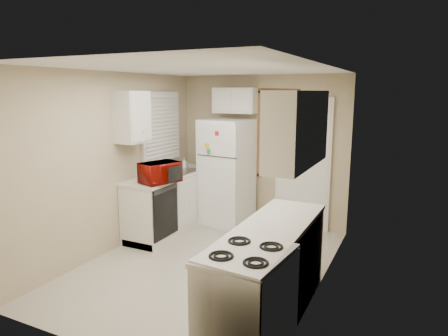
% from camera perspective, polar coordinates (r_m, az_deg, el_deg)
% --- Properties ---
extents(floor, '(3.80, 3.80, 0.00)m').
position_cam_1_polar(floor, '(5.18, -2.49, -13.56)').
color(floor, beige).
rests_on(floor, ground).
extents(ceiling, '(3.80, 3.80, 0.00)m').
position_cam_1_polar(ceiling, '(4.72, -2.73, 14.00)').
color(ceiling, white).
rests_on(ceiling, floor).
extents(wall_left, '(3.80, 3.80, 0.00)m').
position_cam_1_polar(wall_left, '(5.60, -15.30, 0.81)').
color(wall_left, tan).
rests_on(wall_left, floor).
extents(wall_right, '(3.80, 3.80, 0.00)m').
position_cam_1_polar(wall_right, '(4.33, 13.91, -2.00)').
color(wall_right, tan).
rests_on(wall_right, floor).
extents(wall_back, '(2.80, 2.80, 0.00)m').
position_cam_1_polar(wall_back, '(6.52, 5.39, 2.52)').
color(wall_back, tan).
rests_on(wall_back, floor).
extents(wall_front, '(2.80, 2.80, 0.00)m').
position_cam_1_polar(wall_front, '(3.32, -18.54, -6.21)').
color(wall_front, tan).
rests_on(wall_front, floor).
extents(left_counter, '(0.60, 1.80, 0.90)m').
position_cam_1_polar(left_counter, '(6.29, -7.47, -4.83)').
color(left_counter, silver).
rests_on(left_counter, floor).
extents(dishwasher, '(0.03, 0.58, 0.72)m').
position_cam_1_polar(dishwasher, '(5.64, -8.37, -6.26)').
color(dishwasher, black).
rests_on(dishwasher, floor).
extents(sink, '(0.54, 0.74, 0.16)m').
position_cam_1_polar(sink, '(6.31, -6.82, -0.91)').
color(sink, gray).
rests_on(sink, left_counter).
extents(microwave, '(0.58, 0.44, 0.35)m').
position_cam_1_polar(microwave, '(5.56, -9.13, -0.58)').
color(microwave, '#910E06').
rests_on(microwave, left_counter).
extents(soap_bottle, '(0.09, 0.09, 0.17)m').
position_cam_1_polar(soap_bottle, '(6.58, -5.70, 0.83)').
color(soap_bottle, silver).
rests_on(soap_bottle, left_counter).
extents(window_blinds, '(0.10, 0.98, 1.08)m').
position_cam_1_polar(window_blinds, '(6.35, -8.96, 5.85)').
color(window_blinds, silver).
rests_on(window_blinds, wall_left).
extents(upper_cabinet_left, '(0.30, 0.45, 0.70)m').
position_cam_1_polar(upper_cabinet_left, '(5.60, -12.95, 7.11)').
color(upper_cabinet_left, silver).
rests_on(upper_cabinet_left, wall_left).
extents(refrigerator, '(0.78, 0.76, 1.71)m').
position_cam_1_polar(refrigerator, '(6.37, 0.40, -0.76)').
color(refrigerator, white).
rests_on(refrigerator, floor).
extents(cabinet_over_fridge, '(0.70, 0.30, 0.40)m').
position_cam_1_polar(cabinet_over_fridge, '(6.46, 1.67, 9.62)').
color(cabinet_over_fridge, silver).
rests_on(cabinet_over_fridge, wall_back).
extents(interior_door, '(0.86, 0.06, 2.08)m').
position_cam_1_polar(interior_door, '(6.30, 11.20, 0.41)').
color(interior_door, white).
rests_on(interior_door, floor).
extents(right_counter, '(0.60, 2.00, 0.90)m').
position_cam_1_polar(right_counter, '(3.92, 6.39, -14.76)').
color(right_counter, silver).
rests_on(right_counter, floor).
extents(stove, '(0.66, 0.79, 0.89)m').
position_cam_1_polar(stove, '(3.38, 3.20, -19.22)').
color(stove, white).
rests_on(stove, floor).
extents(upper_cabinet_right, '(0.30, 1.20, 0.70)m').
position_cam_1_polar(upper_cabinet_right, '(3.79, 10.50, 5.53)').
color(upper_cabinet_right, silver).
rests_on(upper_cabinet_right, wall_right).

